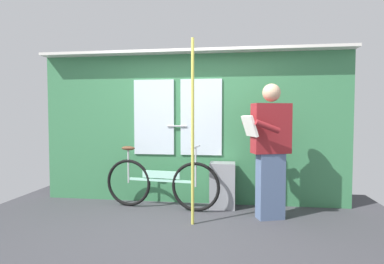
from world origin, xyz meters
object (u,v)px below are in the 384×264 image
object	(u,v)px
handrail_pole	(193,132)
bicycle_near_door	(160,183)
passenger_reading_newspaper	(270,148)
trash_bin_by_wall	(222,185)

from	to	relation	value
handrail_pole	bicycle_near_door	bearing A→B (deg)	133.04
passenger_reading_newspaper	trash_bin_by_wall	bearing A→B (deg)	-51.09
passenger_reading_newspaper	trash_bin_by_wall	xyz separation A→B (m)	(-0.60, 0.39, -0.57)
passenger_reading_newspaper	handrail_pole	world-z (taller)	handrail_pole
passenger_reading_newspaper	bicycle_near_door	bearing A→B (deg)	-27.06
trash_bin_by_wall	passenger_reading_newspaper	bearing A→B (deg)	-32.92
passenger_reading_newspaper	trash_bin_by_wall	distance (m)	0.91
bicycle_near_door	handrail_pole	world-z (taller)	handrail_pole
bicycle_near_door	handrail_pole	bearing A→B (deg)	-39.72
bicycle_near_door	trash_bin_by_wall	xyz separation A→B (m)	(0.85, 0.16, -0.04)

